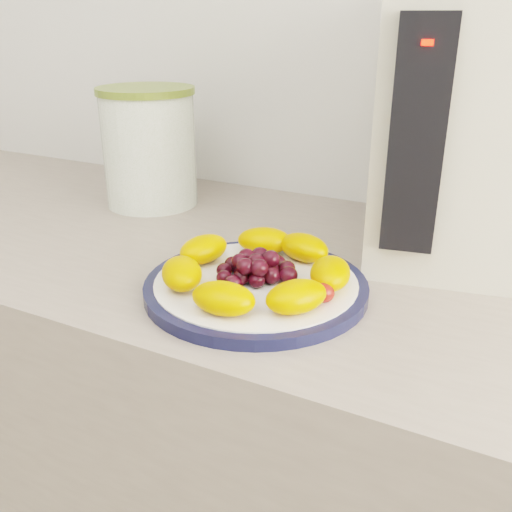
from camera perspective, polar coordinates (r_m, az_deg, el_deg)
The scene contains 10 objects.
counter at distance 1.12m, azimuth -1.67°, elevation -20.84°, with size 3.50×0.60×0.90m, color gray.
cabinet_face at distance 1.14m, azimuth -1.65°, elevation -21.93°, with size 3.48×0.58×0.84m, color #83644D.
plate_rim at distance 0.72m, azimuth 0.00°, elevation -3.11°, with size 0.28×0.28×0.01m, color #121635.
plate_face at distance 0.72m, azimuth 0.00°, elevation -3.04°, with size 0.26×0.26×0.02m, color white.
canister at distance 1.06m, azimuth -10.59°, elevation 10.32°, with size 0.17×0.17×0.20m, color #436820.
canister_lid at distance 1.05m, azimuth -11.02°, elevation 15.94°, with size 0.17×0.17×0.01m, color olive.
appliance_body at distance 0.86m, azimuth 19.83°, elevation 12.33°, with size 0.21×0.30×0.37m, color beige.
appliance_panel at distance 0.70m, azimuth 15.81°, elevation 11.19°, with size 0.06×0.02×0.28m, color black.
appliance_led at distance 0.68m, azimuth 16.77°, elevation 19.76°, with size 0.01×0.01×0.01m, color #FF0C05.
fruit_plate at distance 0.71m, azimuth 0.28°, elevation -1.14°, with size 0.24×0.24×0.04m.
Camera 1 is at (0.40, 0.50, 1.22)m, focal length 40.00 mm.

